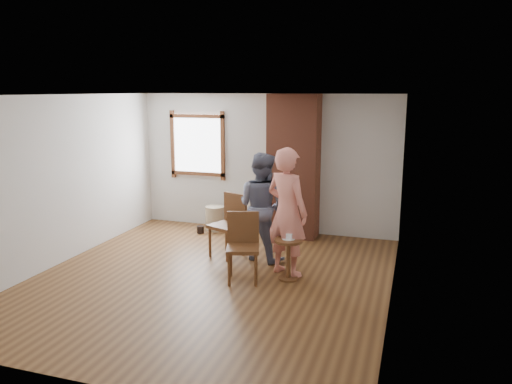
# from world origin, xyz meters

# --- Properties ---
(ground) EXTENTS (5.50, 5.50, 0.00)m
(ground) POSITION_xyz_m (0.00, 0.00, 0.00)
(ground) COLOR brown
(ground) RESTS_ON ground
(room_shell) EXTENTS (5.04, 5.52, 2.62)m
(room_shell) POSITION_xyz_m (-0.06, 0.61, 1.81)
(room_shell) COLOR silver
(room_shell) RESTS_ON ground
(brick_chimney) EXTENTS (0.90, 0.50, 2.60)m
(brick_chimney) POSITION_xyz_m (0.60, 2.50, 1.30)
(brick_chimney) COLOR brown
(brick_chimney) RESTS_ON ground
(stoneware_crock) EXTENTS (0.43, 0.43, 0.47)m
(stoneware_crock) POSITION_xyz_m (-0.92, 2.40, 0.23)
(stoneware_crock) COLOR tan
(stoneware_crock) RESTS_ON ground
(dark_pot) EXTENTS (0.14, 0.14, 0.14)m
(dark_pot) POSITION_xyz_m (-1.10, 2.11, 0.07)
(dark_pot) COLOR black
(dark_pot) RESTS_ON ground
(dining_chair_left) EXTENTS (0.62, 0.62, 1.01)m
(dining_chair_left) POSITION_xyz_m (-0.11, 1.10, 0.57)
(dining_chair_left) COLOR brown
(dining_chair_left) RESTS_ON ground
(dining_chair_right) EXTENTS (0.57, 0.57, 0.97)m
(dining_chair_right) POSITION_xyz_m (0.45, 0.15, 0.54)
(dining_chair_right) COLOR brown
(dining_chair_right) RESTS_ON ground
(side_table) EXTENTS (0.40, 0.40, 0.60)m
(side_table) POSITION_xyz_m (1.07, 0.34, 0.40)
(side_table) COLOR brown
(side_table) RESTS_ON ground
(cake_plate) EXTENTS (0.18, 0.18, 0.01)m
(cake_plate) POSITION_xyz_m (1.07, 0.34, 0.60)
(cake_plate) COLOR white
(cake_plate) RESTS_ON side_table
(cake_slice) EXTENTS (0.08, 0.07, 0.06)m
(cake_slice) POSITION_xyz_m (1.08, 0.34, 0.64)
(cake_slice) COLOR white
(cake_slice) RESTS_ON cake_plate
(man) EXTENTS (1.00, 0.88, 1.72)m
(man) POSITION_xyz_m (0.43, 1.09, 0.86)
(man) COLOR #15183B
(man) RESTS_ON ground
(person_pink) EXTENTS (0.81, 0.69, 1.88)m
(person_pink) POSITION_xyz_m (0.99, 0.54, 0.94)
(person_pink) COLOR #F48A7A
(person_pink) RESTS_ON ground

